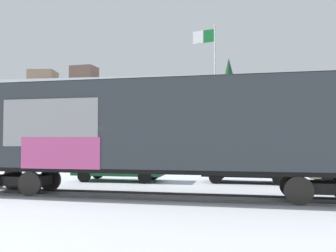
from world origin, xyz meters
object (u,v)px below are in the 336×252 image
at_px(parked_car_black, 246,167).
at_px(flagpole, 211,78).
at_px(parked_car_green, 118,164).
at_px(freight_car, 159,127).

bearing_deg(parked_car_black, flagpole, 108.63).
bearing_deg(parked_car_green, flagpole, 48.47).
bearing_deg(freight_car, parked_car_green, 119.59).
height_order(parked_car_green, parked_car_black, parked_car_green).
relative_size(freight_car, flagpole, 1.73).
height_order(flagpole, parked_car_green, flagpole).
bearing_deg(parked_car_black, parked_car_green, -178.89).
xyz_separation_m(parked_car_green, parked_car_black, (6.45, 0.13, -0.07)).
xyz_separation_m(flagpole, parked_car_black, (1.75, -5.18, -5.35)).
xyz_separation_m(freight_car, flagpole, (1.83, 10.36, 3.59)).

